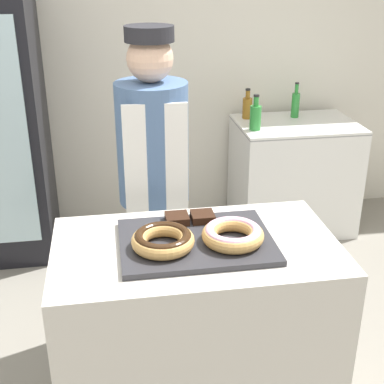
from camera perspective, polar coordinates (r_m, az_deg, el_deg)
name	(u,v)px	position (r m, az deg, el deg)	size (l,w,h in m)	color
wall_back	(146,43)	(3.98, -4.91, 15.55)	(8.00, 0.06, 2.70)	silver
display_counter	(196,336)	(2.35, 0.41, -15.07)	(1.12, 0.65, 0.89)	beige
serving_tray	(196,242)	(2.09, 0.45, -5.31)	(0.59, 0.43, 0.02)	#2D2D33
donut_chocolate_glaze	(163,239)	(2.01, -3.12, -5.07)	(0.24, 0.24, 0.06)	tan
donut_light_glaze	(233,234)	(2.05, 4.38, -4.47)	(0.24, 0.24, 0.06)	tan
brownie_back_left	(177,219)	(2.21, -1.61, -2.84)	(0.09, 0.09, 0.03)	black
brownie_back_right	(203,217)	(2.22, 1.13, -2.64)	(0.09, 0.09, 0.03)	black
baker_person	(154,186)	(2.67, -4.07, 0.66)	(0.35, 0.35, 1.64)	#4C4C51
chest_freezer	(293,175)	(4.08, 10.70, 1.79)	(0.86, 0.62, 0.82)	white
bottle_amber	(247,107)	(3.98, 5.92, 9.01)	(0.07, 0.07, 0.22)	#99661E
bottle_green	(295,104)	(4.06, 10.98, 9.21)	(0.06, 0.06, 0.26)	#2D8C38
bottle_green_b	(255,116)	(3.71, 6.78, 8.02)	(0.08, 0.08, 0.24)	#2D8C38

